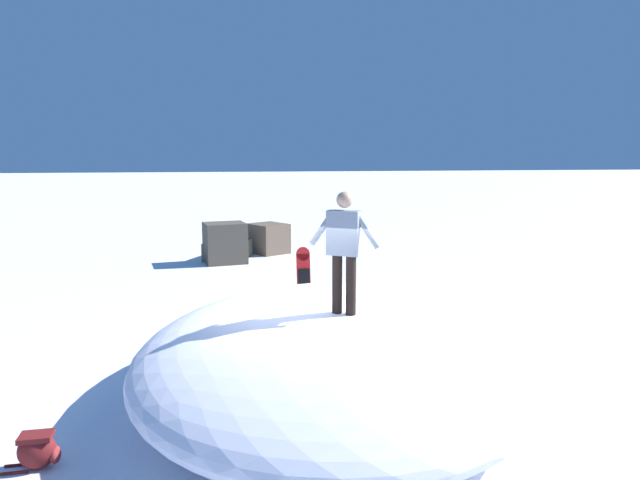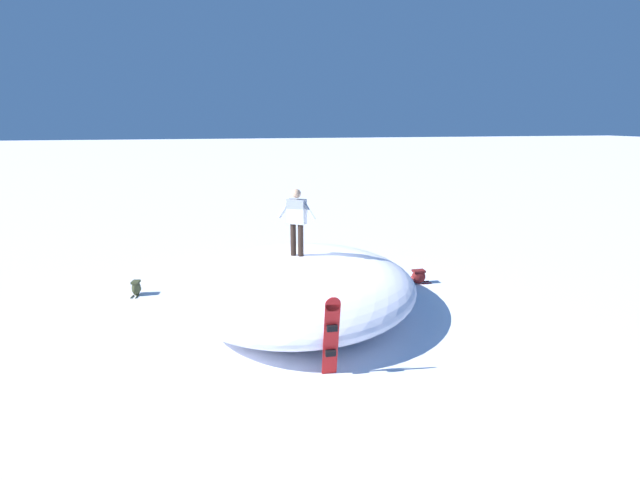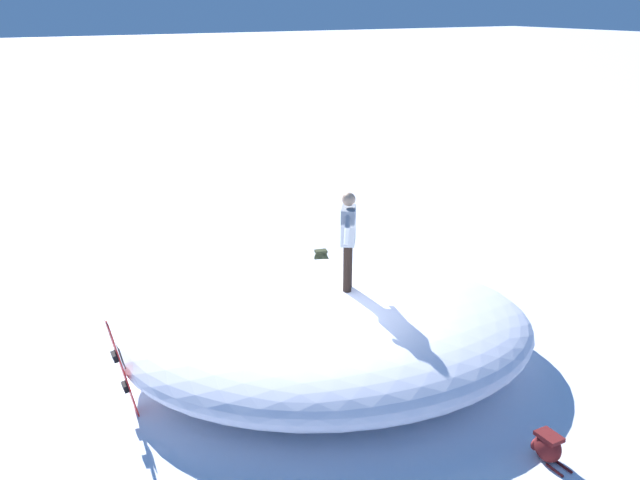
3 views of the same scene
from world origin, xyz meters
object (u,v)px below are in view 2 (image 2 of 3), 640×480
object	(u,v)px
snowboard_primary_upright	(331,335)
snowboarder_standing	(297,218)
backpack_far	(418,277)
backpack_near	(136,288)

from	to	relation	value
snowboard_primary_upright	snowboarder_standing	bearing A→B (deg)	-92.01
backpack_far	backpack_near	bearing A→B (deg)	-6.61
snowboarder_standing	backpack_far	size ratio (longest dim) A/B	2.70
snowboarder_standing	snowboard_primary_upright	distance (m)	4.06
snowboard_primary_upright	backpack_far	world-z (taller)	snowboard_primary_upright
snowboard_primary_upright	backpack_near	xyz separation A→B (m)	(3.94, -5.59, -0.63)
snowboarder_standing	backpack_near	world-z (taller)	snowboarder_standing
snowboard_primary_upright	backpack_far	distance (m)	6.10
snowboarder_standing	backpack_far	distance (m)	4.35
backpack_near	backpack_far	distance (m)	7.85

